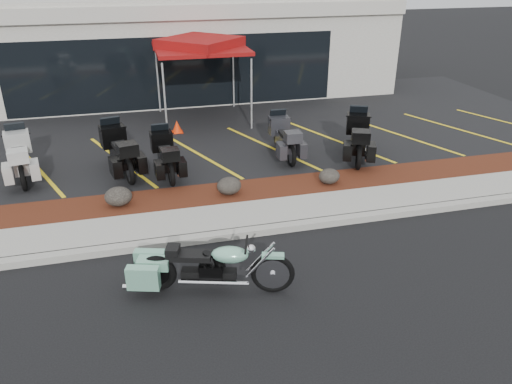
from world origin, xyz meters
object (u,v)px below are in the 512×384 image
object	(u,v)px
traffic_cone	(177,126)
popup_canopy	(200,46)
hero_cruiser	(273,268)
touring_white	(19,146)

from	to	relation	value
traffic_cone	popup_canopy	xyz separation A→B (m)	(1.06, 1.19, 2.34)
hero_cruiser	popup_canopy	bearing A→B (deg)	104.85
hero_cruiser	traffic_cone	bearing A→B (deg)	111.41
hero_cruiser	touring_white	distance (m)	8.56
hero_cruiser	touring_white	size ratio (longest dim) A/B	1.30
touring_white	popup_canopy	xyz separation A→B (m)	(5.49, 3.20, 1.90)
hero_cruiser	traffic_cone	distance (m)	8.90
traffic_cone	popup_canopy	size ratio (longest dim) A/B	0.12
traffic_cone	popup_canopy	bearing A→B (deg)	48.34
touring_white	traffic_cone	distance (m)	4.88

